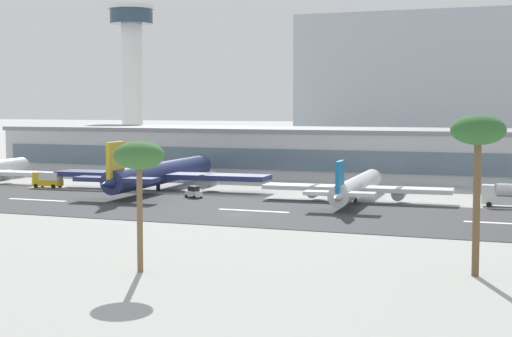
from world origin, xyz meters
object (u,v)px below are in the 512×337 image
object	(u,v)px
airliner_blue_tail_gate_2	(356,187)
service_box_truck_2	(48,179)
control_tower	(132,62)
service_baggage_tug_1	(194,192)
airliner_gold_tail_gate_1	(159,174)
terminal_building	(316,152)
service_fuel_truck_0	(508,195)
palm_tree_2	(478,136)
palm_tree_0	(139,158)
distant_hotel_block	(426,83)

from	to	relation	value
airliner_blue_tail_gate_2	service_box_truck_2	distance (m)	65.29
control_tower	service_baggage_tug_1	world-z (taller)	control_tower
airliner_gold_tail_gate_1	airliner_blue_tail_gate_2	distance (m)	41.45
terminal_building	service_fuel_truck_0	world-z (taller)	terminal_building
airliner_blue_tail_gate_2	palm_tree_2	world-z (taller)	palm_tree_2
airliner_blue_tail_gate_2	palm_tree_0	bearing A→B (deg)	170.80
service_fuel_truck_0	palm_tree_2	size ratio (longest dim) A/B	0.54
airliner_gold_tail_gate_1	palm_tree_0	bearing A→B (deg)	-157.44
palm_tree_0	palm_tree_2	bearing A→B (deg)	17.67
airliner_blue_tail_gate_2	palm_tree_0	distance (m)	66.76
terminal_building	palm_tree_0	bearing A→B (deg)	-82.07
control_tower	airliner_blue_tail_gate_2	world-z (taller)	control_tower
control_tower	airliner_gold_tail_gate_1	size ratio (longest dim) A/B	0.98
airliner_gold_tail_gate_1	service_fuel_truck_0	world-z (taller)	airliner_gold_tail_gate_1
control_tower	palm_tree_2	world-z (taller)	control_tower
terminal_building	airliner_blue_tail_gate_2	xyz separation A→B (m)	(21.98, -48.96, -3.14)
service_fuel_truck_0	distant_hotel_block	bearing A→B (deg)	-78.09
palm_tree_2	service_baggage_tug_1	bearing A→B (deg)	137.18
control_tower	service_box_truck_2	world-z (taller)	control_tower
service_baggage_tug_1	service_box_truck_2	size ratio (longest dim) A/B	0.59
airliner_gold_tail_gate_1	palm_tree_0	xyz separation A→B (m)	(35.20, -70.42, 8.24)
service_fuel_truck_0	service_baggage_tug_1	size ratio (longest dim) A/B	2.40
service_box_truck_2	terminal_building	bearing A→B (deg)	-133.81
service_box_truck_2	palm_tree_0	distance (m)	90.30
service_fuel_truck_0	control_tower	bearing A→B (deg)	-39.58
control_tower	airliner_gold_tail_gate_1	distance (m)	114.77
airliner_gold_tail_gate_1	palm_tree_0	size ratio (longest dim) A/B	3.79
service_fuel_truck_0	palm_tree_0	size ratio (longest dim) A/B	0.64
airliner_blue_tail_gate_2	service_baggage_tug_1	size ratio (longest dim) A/B	11.00
service_fuel_truck_0	service_box_truck_2	size ratio (longest dim) A/B	1.42
control_tower	palm_tree_2	xyz separation A→B (m)	(126.74, -154.34, -17.25)
terminal_building	airliner_gold_tail_gate_1	distance (m)	48.45
airliner_gold_tail_gate_1	palm_tree_2	distance (m)	90.89
distant_hotel_block	airliner_gold_tail_gate_1	distance (m)	154.76
distant_hotel_block	palm_tree_2	bearing A→B (deg)	-79.49
control_tower	airliner_gold_tail_gate_1	world-z (taller)	control_tower
terminal_building	palm_tree_2	size ratio (longest dim) A/B	10.03
airliner_blue_tail_gate_2	palm_tree_0	world-z (taller)	palm_tree_0
palm_tree_2	service_fuel_truck_0	bearing A→B (deg)	90.68
terminal_building	control_tower	world-z (taller)	control_tower
service_fuel_truck_0	service_baggage_tug_1	xyz separation A→B (m)	(-54.63, -6.76, -0.98)
airliner_blue_tail_gate_2	terminal_building	bearing A→B (deg)	20.18
terminal_building	service_baggage_tug_1	world-z (taller)	terminal_building
palm_tree_0	control_tower	bearing A→B (deg)	119.92
service_baggage_tug_1	palm_tree_2	distance (m)	76.52
distant_hotel_block	service_box_truck_2	size ratio (longest dim) A/B	15.22
terminal_building	service_box_truck_2	bearing A→B (deg)	-132.38
service_baggage_tug_1	service_box_truck_2	bearing A→B (deg)	15.46
service_box_truck_2	palm_tree_0	xyz separation A→B (m)	(59.28, -67.41, 9.81)
terminal_building	control_tower	distance (m)	96.49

